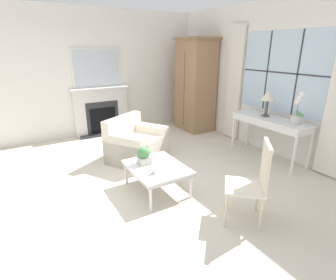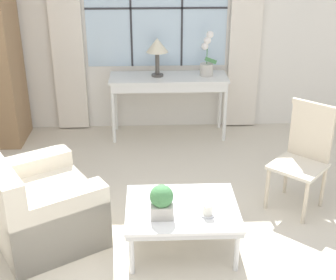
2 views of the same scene
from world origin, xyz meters
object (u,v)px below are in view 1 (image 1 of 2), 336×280
Objects in this scene: table_lamp at (268,97)px; potted_plant_small at (144,155)px; side_chair_wooden at (254,179)px; pillar_candle at (155,171)px; armoire at (195,85)px; armchair_upholstered at (136,145)px; coffee_table at (157,169)px; potted_orchid at (297,112)px; fireplace at (101,107)px; console_table at (270,123)px.

table_lamp is 1.78× the size of potted_plant_small.
side_chair_wooden reaches higher than potted_plant_small.
table_lamp is 2.60m from pillar_candle.
armoire reaches higher than armchair_upholstered.
side_chair_wooden reaches higher than coffee_table.
potted_orchid is 2.48m from coffee_table.
armchair_upholstered is 1.10m from potted_plant_small.
coffee_table is (-1.17, -0.64, -0.21)m from side_chair_wooden.
coffee_table is (3.05, -0.16, -0.30)m from fireplace.
potted_orchid reaches higher than potted_plant_small.
console_table is at bearing 90.19° from coffee_table.
armoire is 1.52× the size of console_table.
armchair_upholstered is 11.27× the size of pillar_candle.
armoire is 2.43× the size of coffee_table.
potted_plant_small is at bearing -17.93° from armchair_upholstered.
pillar_candle reaches higher than coffee_table.
coffee_table is 0.25m from pillar_candle.
potted_orchid is 0.55× the size of side_chair_wooden.
fireplace is 17.97× the size of pillar_candle.
table_lamp reaches higher than coffee_table.
potted_orchid is at bearing 2.25° from console_table.
armoire is at bearing 154.33° from side_chair_wooden.
fireplace is 0.90× the size of armoire.
fireplace is 2.90m from potted_plant_small.
armchair_upholstered is at bearing -119.01° from console_table.
side_chair_wooden is 3.80× the size of potted_plant_small.
potted_orchid is 2.56m from pillar_candle.
potted_orchid is 4.98× the size of pillar_candle.
pillar_candle is at bearing -96.17° from potted_orchid.
armchair_upholstered is (-1.64, -2.14, -0.70)m from potted_orchid.
side_chair_wooden is at bearing 29.46° from potted_plant_small.
armchair_upholstered is 1.24× the size of side_chair_wooden.
potted_orchid is at bearing 52.50° from armchair_upholstered.
armoire is at bearing 135.24° from pillar_candle.
table_lamp is at bearing 127.58° from side_chair_wooden.
armoire reaches higher than side_chair_wooden.
armoire is 2.10m from table_lamp.
fireplace is 4.15m from potted_orchid.
potted_plant_small is at bearing -104.17° from potted_orchid.
side_chair_wooden is 9.12× the size of pillar_candle.
potted_plant_small is (-0.62, -2.47, -0.45)m from potted_orchid.
table_lamp reaches higher than armchair_upholstered.
armchair_upholstered is (1.87, 0.06, -0.37)m from fireplace.
fireplace is at bearing -147.95° from potted_orchid.
potted_plant_small is (-0.02, -2.47, -0.61)m from table_lamp.
console_table reaches higher than pillar_candle.
pillar_candle is (0.34, -2.48, -0.70)m from table_lamp.
console_table is at bearing 94.57° from pillar_candle.
fireplace is 3.67m from table_lamp.
potted_plant_small is (1.02, -0.33, 0.24)m from armchair_upholstered.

